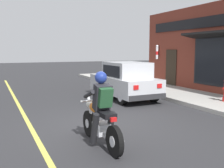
{
  "coord_description": "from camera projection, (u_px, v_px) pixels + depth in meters",
  "views": [
    {
      "loc": [
        -2.7,
        -6.47,
        2.05
      ],
      "look_at": [
        0.93,
        1.31,
        0.95
      ],
      "focal_mm": 42.0,
      "sensor_mm": 36.0,
      "label": 1
    }
  ],
  "objects": [
    {
      "name": "ground_plane",
      "position": [
        102.0,
        125.0,
        7.21
      ],
      "size": [
        80.0,
        80.0,
        0.0
      ],
      "primitive_type": "plane",
      "color": "#2B2B2D"
    },
    {
      "name": "sidewalk_curb",
      "position": [
        179.0,
        94.0,
        12.06
      ],
      "size": [
        2.6,
        22.0,
        0.14
      ],
      "primitive_type": "cube",
      "color": "#ADAAA3",
      "rests_on": "ground"
    },
    {
      "name": "lane_stripe",
      "position": [
        21.0,
        109.0,
        9.15
      ],
      "size": [
        0.12,
        19.8,
        0.01
      ],
      "primitive_type": "cube",
      "color": "#D1C64C",
      "rests_on": "ground"
    },
    {
      "name": "storefront_building",
      "position": [
        215.0,
        49.0,
        11.97
      ],
      "size": [
        1.25,
        10.09,
        4.2
      ],
      "color": "maroon",
      "rests_on": "ground"
    },
    {
      "name": "motorcycle_with_rider",
      "position": [
        101.0,
        115.0,
        5.62
      ],
      "size": [
        0.56,
        2.02,
        1.62
      ],
      "color": "black",
      "rests_on": "ground"
    },
    {
      "name": "car_hatchback",
      "position": [
        125.0,
        81.0,
        11.15
      ],
      "size": [
        1.69,
        3.8,
        1.57
      ],
      "color": "black",
      "rests_on": "ground"
    },
    {
      "name": "traffic_cone",
      "position": [
        133.0,
        78.0,
        15.32
      ],
      "size": [
        0.36,
        0.36,
        0.6
      ],
      "color": "black",
      "rests_on": "sidewalk_curb"
    }
  ]
}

